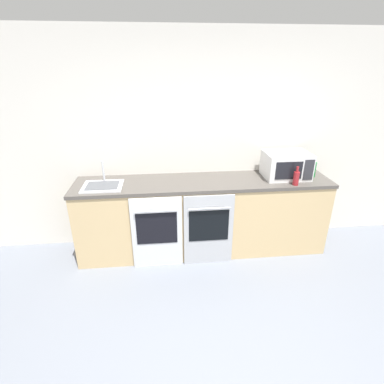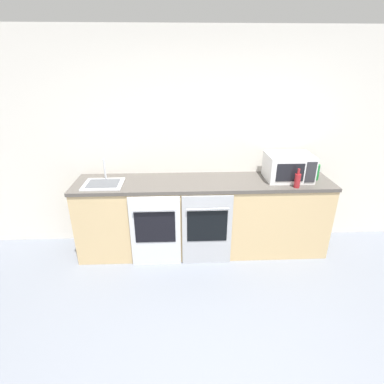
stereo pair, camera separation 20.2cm
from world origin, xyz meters
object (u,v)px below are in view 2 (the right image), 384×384
(microwave, at_px, (288,167))
(bottle_green, at_px, (316,171))
(oven_right, at_px, (207,230))
(oven_left, at_px, (155,231))
(bottle_red, at_px, (297,180))
(sink, at_px, (103,183))

(microwave, relative_size, bottle_green, 2.06)
(microwave, bearing_deg, oven_right, -161.00)
(bottle_green, bearing_deg, oven_left, -170.53)
(oven_left, height_order, microwave, microwave)
(oven_left, relative_size, bottle_green, 3.48)
(oven_left, distance_m, bottle_green, 2.01)
(bottle_red, bearing_deg, oven_left, -177.31)
(microwave, height_order, sink, microwave)
(microwave, bearing_deg, oven_left, -167.86)
(bottle_red, bearing_deg, microwave, 94.15)
(microwave, xyz_separation_m, bottle_green, (0.33, -0.02, -0.05))
(oven_right, bearing_deg, sink, 167.96)
(bottle_red, distance_m, sink, 2.18)
(microwave, bearing_deg, sink, -177.68)
(microwave, distance_m, bottle_green, 0.33)
(microwave, relative_size, sink, 1.19)
(oven_right, xyz_separation_m, microwave, (0.98, 0.34, 0.64))
(bottle_red, height_order, bottle_green, bottle_green)
(oven_left, distance_m, microwave, 1.73)
(microwave, distance_m, bottle_red, 0.27)
(bottle_green, bearing_deg, sink, -178.47)
(oven_left, bearing_deg, bottle_red, 2.69)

